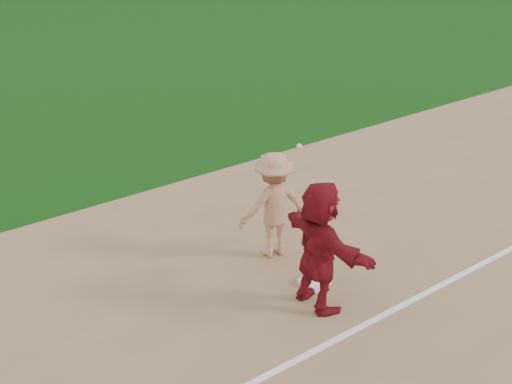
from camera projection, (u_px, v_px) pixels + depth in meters
ground at (315, 305)px, 9.60m from camera, size 160.00×160.00×0.00m
foul_line at (353, 331)px, 9.01m from camera, size 60.00×0.10×0.01m
first_base at (314, 282)px, 10.05m from camera, size 0.42×0.42×0.09m
base_runner at (319, 246)px, 9.15m from camera, size 0.69×1.89×2.00m
first_base_play at (274, 205)px, 10.51m from camera, size 1.30×1.29×2.29m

